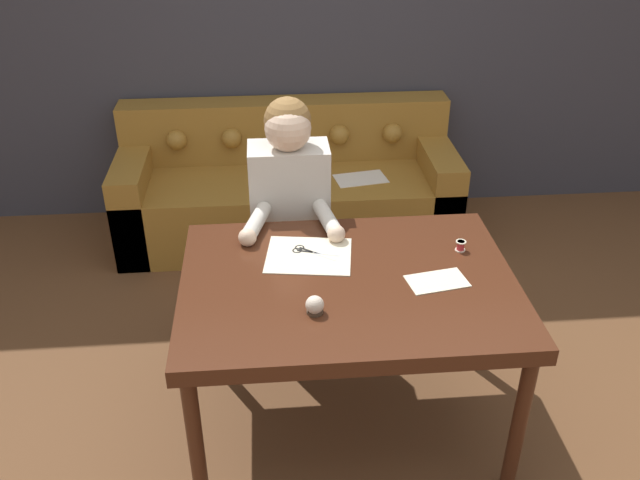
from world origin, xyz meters
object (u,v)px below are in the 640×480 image
person (290,223)px  thread_spool (461,246)px  scissors (307,251)px  pin_cushion (315,306)px  dining_table (348,294)px  couch (288,190)px

person → thread_spool: person is taller
scissors → pin_cushion: bearing=-90.2°
scissors → dining_table: bearing=-55.7°
couch → thread_spool: (0.69, -1.58, 0.49)m
couch → person: bearing=-91.4°
dining_table → person: 0.71m
dining_table → thread_spool: size_ratio=30.08×
thread_spool → pin_cushion: bearing=-149.4°
dining_table → scissors: size_ratio=6.85×
dining_table → person: person is taller
dining_table → pin_cushion: size_ratio=18.93×
scissors → pin_cushion: size_ratio=2.76×
person → pin_cushion: size_ratio=18.22×
couch → person: (-0.03, -1.08, 0.36)m
person → thread_spool: bearing=-34.9°
person → pin_cushion: (0.05, -0.89, 0.14)m
scissors → thread_spool: (0.66, -0.04, 0.02)m
person → scissors: (0.05, -0.45, 0.11)m
scissors → thread_spool: 0.66m
dining_table → pin_cushion: 0.28m
couch → pin_cushion: pin_cushion is taller
dining_table → scissors: bearing=124.3°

